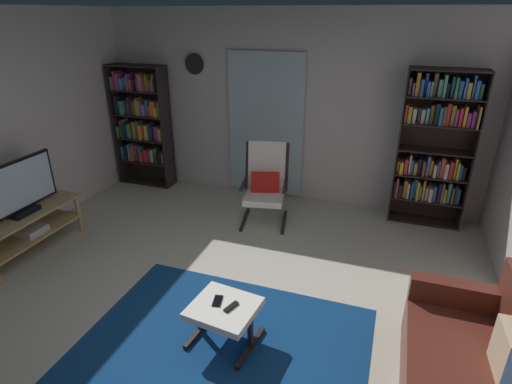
# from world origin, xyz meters

# --- Properties ---
(ground_plane) EXTENTS (7.02, 7.02, 0.00)m
(ground_plane) POSITION_xyz_m (0.00, 0.00, 0.00)
(ground_plane) COLOR beige
(wall_back) EXTENTS (5.60, 0.06, 2.60)m
(wall_back) POSITION_xyz_m (0.00, 2.90, 1.30)
(wall_back) COLOR beige
(wall_back) RESTS_ON ground
(glass_door_panel) EXTENTS (1.10, 0.01, 2.00)m
(glass_door_panel) POSITION_xyz_m (-0.28, 2.83, 1.05)
(glass_door_panel) COLOR silver
(area_rug) EXTENTS (2.34, 1.76, 0.01)m
(area_rug) POSITION_xyz_m (0.35, -0.26, 0.00)
(area_rug) COLOR navy
(area_rug) RESTS_ON ground
(tv_stand) EXTENTS (0.47, 1.29, 0.50)m
(tv_stand) POSITION_xyz_m (-2.28, 0.38, 0.33)
(tv_stand) COLOR tan
(tv_stand) RESTS_ON ground
(television) EXTENTS (0.20, 0.97, 0.60)m
(television) POSITION_xyz_m (-2.28, 0.37, 0.78)
(television) COLOR black
(television) RESTS_ON tv_stand
(bookshelf_near_tv) EXTENTS (0.86, 0.30, 1.83)m
(bookshelf_near_tv) POSITION_xyz_m (-2.20, 2.63, 0.99)
(bookshelf_near_tv) COLOR black
(bookshelf_near_tv) RESTS_ON ground
(bookshelf_near_sofa) EXTENTS (0.87, 0.30, 1.94)m
(bookshelf_near_sofa) POSITION_xyz_m (1.96, 2.66, 1.03)
(bookshelf_near_sofa) COLOR black
(bookshelf_near_sofa) RESTS_ON ground
(lounge_armchair) EXTENTS (0.67, 0.74, 1.02)m
(lounge_armchair) POSITION_xyz_m (-0.02, 2.04, 0.53)
(lounge_armchair) COLOR black
(lounge_armchair) RESTS_ON ground
(ottoman) EXTENTS (0.57, 0.54, 0.36)m
(ottoman) POSITION_xyz_m (0.34, -0.17, 0.30)
(ottoman) COLOR white
(ottoman) RESTS_ON ground
(tv_remote) EXTENTS (0.09, 0.15, 0.02)m
(tv_remote) POSITION_xyz_m (0.41, -0.18, 0.37)
(tv_remote) COLOR black
(tv_remote) RESTS_ON ottoman
(cell_phone) EXTENTS (0.10, 0.15, 0.01)m
(cell_phone) POSITION_xyz_m (0.28, -0.14, 0.37)
(cell_phone) COLOR black
(cell_phone) RESTS_ON ottoman
(wall_clock) EXTENTS (0.29, 0.03, 0.29)m
(wall_clock) POSITION_xyz_m (-1.34, 2.82, 1.85)
(wall_clock) COLOR silver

